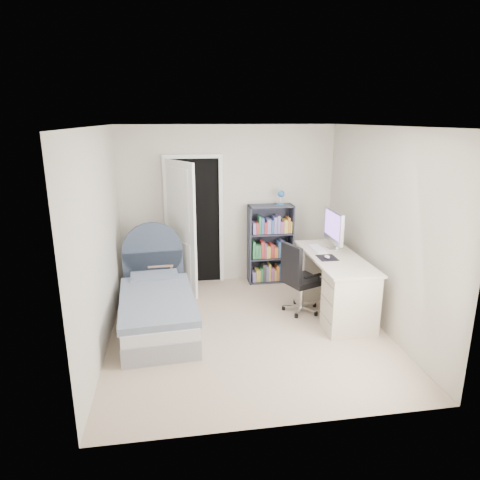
{
  "coord_description": "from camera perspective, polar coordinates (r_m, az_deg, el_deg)",
  "views": [
    {
      "loc": [
        -0.85,
        -4.84,
        2.58
      ],
      "look_at": [
        -0.05,
        0.28,
        1.11
      ],
      "focal_mm": 32.0,
      "sensor_mm": 36.0,
      "label": 1
    }
  ],
  "objects": [
    {
      "name": "bookcase",
      "position": [
        6.93,
        4.13,
        -0.94
      ],
      "size": [
        0.71,
        0.3,
        1.51
      ],
      "color": "#323544",
      "rests_on": "ground"
    },
    {
      "name": "nightstand",
      "position": [
        6.58,
        -10.78,
        -3.77
      ],
      "size": [
        0.41,
        0.41,
        0.61
      ],
      "color": "tan",
      "rests_on": "ground"
    },
    {
      "name": "office_chair",
      "position": [
        5.86,
        7.72,
        -4.68
      ],
      "size": [
        0.57,
        0.57,
        0.98
      ],
      "color": "silver",
      "rests_on": "ground"
    },
    {
      "name": "desk",
      "position": [
        6.01,
        12.33,
        -5.37
      ],
      "size": [
        0.66,
        1.65,
        1.35
      ],
      "color": "beige",
      "rests_on": "ground"
    },
    {
      "name": "room_shell",
      "position": [
        5.1,
        1.04,
        0.73
      ],
      "size": [
        3.5,
        3.7,
        2.6
      ],
      "color": "tan",
      "rests_on": "ground"
    },
    {
      "name": "bed",
      "position": [
        5.68,
        -11.0,
        -8.53
      ],
      "size": [
        1.02,
        1.95,
        1.16
      ],
      "color": "gray",
      "rests_on": "ground"
    },
    {
      "name": "floor_lamp",
      "position": [
        6.74,
        -7.18,
        -1.08
      ],
      "size": [
        0.22,
        0.22,
        1.54
      ],
      "color": "silver",
      "rests_on": "ground"
    },
    {
      "name": "door",
      "position": [
        6.57,
        -7.23,
        2.14
      ],
      "size": [
        0.92,
        0.75,
        2.06
      ],
      "color": "black",
      "rests_on": "ground"
    }
  ]
}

